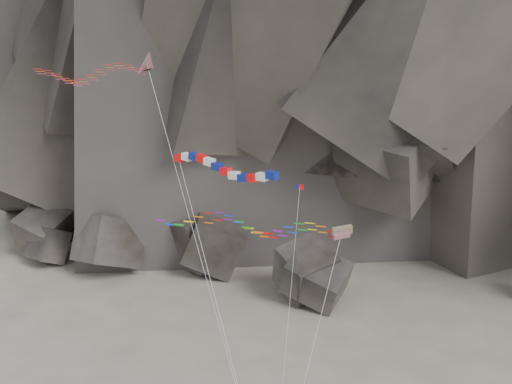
% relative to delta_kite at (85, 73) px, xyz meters
% --- Properties ---
extents(boulder_field, '(82.42, 16.72, 10.15)m').
position_rel_delta_kite_xyz_m(boulder_field, '(-1.19, 30.97, -26.74)').
color(boulder_field, '#47423F').
rests_on(boulder_field, ground).
extents(delta_kite, '(20.87, 9.92, 29.77)m').
position_rel_delta_kite_xyz_m(delta_kite, '(0.00, 0.00, 0.00)').
color(delta_kite, red).
rests_on(delta_kite, ground).
extents(banner_kite, '(8.88, 7.05, 23.09)m').
position_rel_delta_kite_xyz_m(banner_kite, '(11.73, -3.63, -5.69)').
color(banner_kite, red).
rests_on(banner_kite, ground).
extents(parafoil_kite, '(14.15, 5.59, 19.15)m').
position_rel_delta_kite_xyz_m(parafoil_kite, '(12.85, -3.20, -9.50)').
color(parafoil_kite, gold).
rests_on(parafoil_kite, ground).
extents(pennant_kite, '(0.56, 8.06, 20.80)m').
position_rel_delta_kite_xyz_m(pennant_kite, '(16.32, -2.16, -11.97)').
color(pennant_kite, red).
rests_on(pennant_kite, ground).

